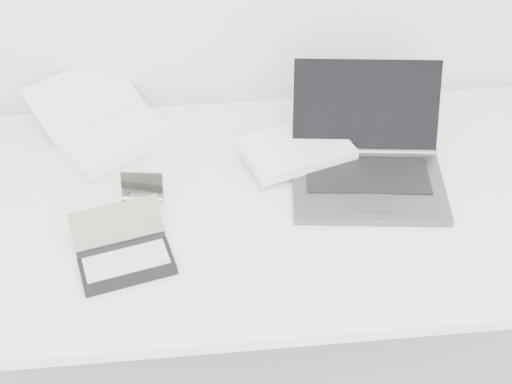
{
  "coord_description": "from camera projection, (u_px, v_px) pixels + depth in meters",
  "views": [
    {
      "loc": [
        -0.15,
        0.33,
        1.86
      ],
      "look_at": [
        -0.03,
        1.51,
        0.79
      ],
      "focal_mm": 50.0,
      "sensor_mm": 36.0,
      "label": 1
    }
  ],
  "objects": [
    {
      "name": "desk",
      "position": [
        267.0,
        213.0,
        1.7
      ],
      "size": [
        1.6,
        0.8,
        0.73
      ],
      "color": "white",
      "rests_on": "ground"
    },
    {
      "name": "laptop_large",
      "position": [
        344.0,
        158.0,
        1.72
      ],
      "size": [
        0.51,
        0.4,
        0.22
      ],
      "rotation": [
        0.0,
        0.0,
        -0.12
      ],
      "color": "#525456",
      "rests_on": "desk"
    },
    {
      "name": "netbook_open_white",
      "position": [
        109.0,
        128.0,
        1.83
      ],
      "size": [
        0.42,
        0.43,
        0.1
      ],
      "rotation": [
        0.0,
        0.0,
        0.61
      ],
      "color": "white",
      "rests_on": "desk"
    },
    {
      "name": "pda_silver",
      "position": [
        141.0,
        205.0,
        1.63
      ],
      "size": [
        0.11,
        0.11,
        0.08
      ],
      "rotation": [
        0.0,
        0.0,
        -0.15
      ],
      "color": "silver",
      "rests_on": "desk"
    },
    {
      "name": "palmtop_charcoal",
      "position": [
        124.0,
        254.0,
        1.51
      ],
      "size": [
        0.23,
        0.21,
        0.09
      ],
      "rotation": [
        0.0,
        0.0,
        0.24
      ],
      "color": "black",
      "rests_on": "desk"
    }
  ]
}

